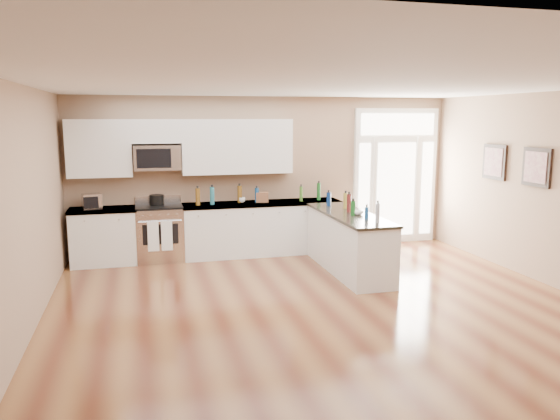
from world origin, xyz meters
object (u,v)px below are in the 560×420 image
(peninsula_cabinet, at_px, (349,244))
(stockpot, at_px, (157,200))
(toaster_oven, at_px, (92,201))
(kitchen_range, at_px, (160,233))

(peninsula_cabinet, distance_m, stockpot, 3.35)
(peninsula_cabinet, bearing_deg, toaster_oven, 160.05)
(peninsula_cabinet, relative_size, stockpot, 9.42)
(kitchen_range, height_order, stockpot, stockpot)
(toaster_oven, bearing_deg, peninsula_cabinet, -34.05)
(peninsula_cabinet, height_order, stockpot, stockpot)
(peninsula_cabinet, xyz_separation_m, stockpot, (-2.91, 1.53, 0.61))
(stockpot, height_order, toaster_oven, toaster_oven)
(stockpot, bearing_deg, toaster_oven, -174.67)
(peninsula_cabinet, distance_m, toaster_oven, 4.26)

